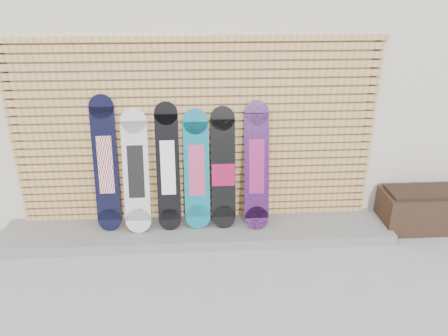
{
  "coord_description": "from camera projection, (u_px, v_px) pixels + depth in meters",
  "views": [
    {
      "loc": [
        -0.11,
        -3.82,
        2.87
      ],
      "look_at": [
        0.17,
        0.75,
        0.85
      ],
      "focal_mm": 35.0,
      "sensor_mm": 36.0,
      "label": 1
    }
  ],
  "objects": [
    {
      "name": "snowboard_4",
      "position": [
        223.0,
        170.0,
        5.05
      ],
      "size": [
        0.28,
        0.32,
        1.42
      ],
      "color": "black",
      "rests_on": "concrete_step"
    },
    {
      "name": "snowboard_2",
      "position": [
        168.0,
        168.0,
        5.0
      ],
      "size": [
        0.27,
        0.33,
        1.48
      ],
      "color": "black",
      "rests_on": "concrete_step"
    },
    {
      "name": "snowboard_0",
      "position": [
        106.0,
        165.0,
        4.95
      ],
      "size": [
        0.28,
        0.3,
        1.57
      ],
      "color": "black",
      "rests_on": "concrete_step"
    },
    {
      "name": "snowboard_1",
      "position": [
        136.0,
        172.0,
        4.97
      ],
      "size": [
        0.3,
        0.37,
        1.42
      ],
      "color": "silver",
      "rests_on": "concrete_step"
    },
    {
      "name": "snowboard_5",
      "position": [
        257.0,
        166.0,
        5.03
      ],
      "size": [
        0.28,
        0.38,
        1.48
      ],
      "color": "black",
      "rests_on": "concrete_step"
    },
    {
      "name": "snowboard_3",
      "position": [
        197.0,
        170.0,
        5.04
      ],
      "size": [
        0.3,
        0.32,
        1.39
      ],
      "color": "#0D6A7E",
      "rests_on": "concrete_step"
    },
    {
      "name": "building",
      "position": [
        234.0,
        47.0,
        7.15
      ],
      "size": [
        12.0,
        5.0,
        3.6
      ],
      "primitive_type": "cube",
      "color": "beige",
      "rests_on": "ground"
    },
    {
      "name": "slat_wall",
      "position": [
        196.0,
        133.0,
        5.05
      ],
      "size": [
        4.26,
        0.08,
        2.29
      ],
      "color": "tan",
      "rests_on": "ground"
    },
    {
      "name": "concrete_step",
      "position": [
        198.0,
        231.0,
        5.24
      ],
      "size": [
        4.6,
        0.7,
        0.12
      ],
      "primitive_type": "cube",
      "color": "slate",
      "rests_on": "ground"
    },
    {
      "name": "ground",
      "position": [
        213.0,
        269.0,
        4.66
      ],
      "size": [
        80.0,
        80.0,
        0.0
      ],
      "primitive_type": "plane",
      "color": "#98989B",
      "rests_on": "ground"
    },
    {
      "name": "planter_box",
      "position": [
        428.0,
        209.0,
        5.34
      ],
      "size": [
        1.16,
        0.48,
        0.52
      ],
      "color": "black",
      "rests_on": "ground"
    }
  ]
}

